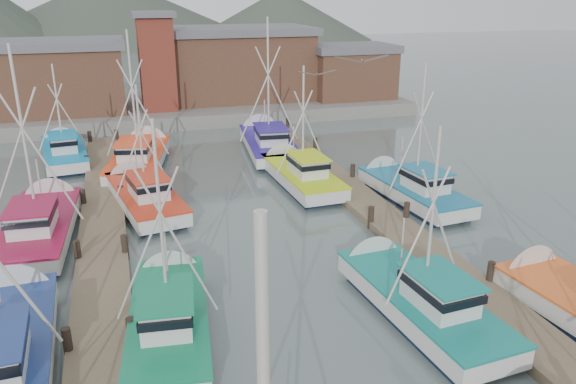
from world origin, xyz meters
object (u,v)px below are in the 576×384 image
object	(u,v)px
boat_8	(143,195)
boat_12	(140,157)
boat_4	(169,313)
lookout_tower	(157,61)

from	to	relation	value
boat_8	boat_12	size ratio (longest dim) A/B	0.88
boat_4	lookout_tower	bearing A→B (deg)	92.12
lookout_tower	boat_8	distance (m)	22.14
lookout_tower	boat_8	xyz separation A→B (m)	(-2.84, -21.41, -4.87)
boat_12	lookout_tower	bearing A→B (deg)	90.98
boat_8	boat_12	bearing A→B (deg)	77.41
boat_8	boat_12	xyz separation A→B (m)	(0.29, 7.92, 0.01)
boat_4	boat_8	world-z (taller)	boat_4
boat_8	boat_12	world-z (taller)	boat_12
boat_8	lookout_tower	bearing A→B (deg)	71.98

